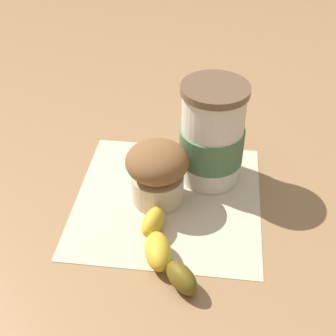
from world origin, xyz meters
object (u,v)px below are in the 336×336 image
coffee_cup (212,136)px  sugar_packet (225,143)px  muffin (157,170)px  banana (163,249)px

coffee_cup → sugar_packet: coffee_cup is taller
coffee_cup → sugar_packet: size_ratio=3.05×
coffee_cup → muffin: (0.06, -0.07, -0.02)m
muffin → banana: 0.12m
muffin → sugar_packet: 0.17m
muffin → banana: size_ratio=0.65×
coffee_cup → banana: coffee_cup is taller
coffee_cup → muffin: 0.09m
muffin → banana: bearing=10.2°
banana → sugar_packet: (-0.25, 0.07, -0.01)m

